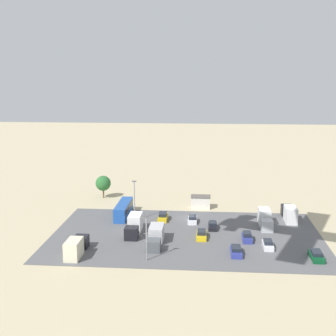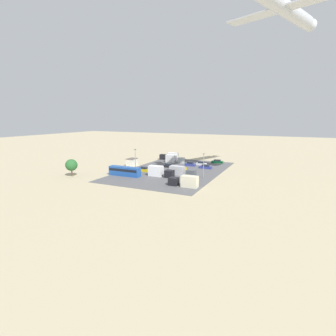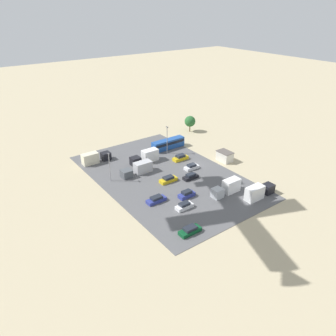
# 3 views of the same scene
# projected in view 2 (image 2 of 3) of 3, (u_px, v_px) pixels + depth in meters

# --- Properties ---
(ground_plane) EXTENTS (400.00, 400.00, 0.00)m
(ground_plane) POSITION_uv_depth(u_px,v_px,m) (147.00, 168.00, 98.99)
(ground_plane) COLOR tan
(parking_lot_surface) EXTENTS (52.21, 32.82, 0.08)m
(parking_lot_surface) POSITION_uv_depth(u_px,v_px,m) (174.00, 171.00, 94.40)
(parking_lot_surface) COLOR #565659
(parking_lot_surface) RESTS_ON ground
(shed_building) EXTENTS (4.57, 3.25, 2.91)m
(shed_building) POSITION_uv_depth(u_px,v_px,m) (132.00, 162.00, 104.50)
(shed_building) COLOR silver
(shed_building) RESTS_ON ground
(bus) EXTENTS (2.51, 11.10, 3.01)m
(bus) POSITION_uv_depth(u_px,v_px,m) (125.00, 171.00, 86.13)
(bus) COLOR #1E4C9E
(bus) RESTS_ON ground
(parked_car_0) EXTENTS (1.89, 4.69, 1.62)m
(parked_car_0) POSITION_uv_depth(u_px,v_px,m) (144.00, 169.00, 93.38)
(parked_car_0) COLOR gold
(parked_car_0) RESTS_ON ground
(parked_car_1) EXTENTS (1.88, 4.77, 1.44)m
(parked_car_1) POSITION_uv_depth(u_px,v_px,m) (206.00, 167.00, 98.58)
(parked_car_1) COLOR navy
(parked_car_1) RESTS_ON ground
(parked_car_2) EXTENTS (1.71, 4.20, 1.43)m
(parked_car_2) POSITION_uv_depth(u_px,v_px,m) (169.00, 166.00, 100.74)
(parked_car_2) COLOR black
(parked_car_2) RESTS_ON ground
(parked_car_3) EXTENTS (1.85, 4.18, 1.42)m
(parked_car_3) POSITION_uv_depth(u_px,v_px,m) (155.00, 167.00, 98.60)
(parked_car_3) COLOR silver
(parked_car_3) RESTS_ON ground
(parked_car_4) EXTENTS (1.76, 4.10, 1.65)m
(parked_car_4) POSITION_uv_depth(u_px,v_px,m) (190.00, 164.00, 103.68)
(parked_car_4) COLOR navy
(parked_car_4) RESTS_ON ground
(parked_car_5) EXTENTS (1.92, 4.75, 1.44)m
(parked_car_5) POSITION_uv_depth(u_px,v_px,m) (217.00, 162.00, 110.09)
(parked_car_5) COLOR #0C4723
(parked_car_5) RESTS_ON ground
(parked_car_6) EXTENTS (1.90, 4.71, 1.48)m
(parked_car_6) POSITION_uv_depth(u_px,v_px,m) (180.00, 168.00, 96.46)
(parked_car_6) COLOR gold
(parked_car_6) RESTS_ON ground
(parked_car_7) EXTENTS (1.73, 4.20, 1.44)m
(parked_car_7) POSITION_uv_depth(u_px,v_px,m) (201.00, 164.00, 105.32)
(parked_car_7) COLOR silver
(parked_car_7) RESTS_ON ground
(parked_truck_0) EXTENTS (2.55, 8.85, 2.96)m
(parked_truck_0) POSITION_uv_depth(u_px,v_px,m) (181.00, 171.00, 87.25)
(parked_truck_0) COLOR #4C5156
(parked_truck_0) RESTS_ON ground
(parked_truck_1) EXTENTS (2.34, 7.94, 3.28)m
(parked_truck_1) POSITION_uv_depth(u_px,v_px,m) (174.00, 159.00, 111.19)
(parked_truck_1) COLOR #ADB2B7
(parked_truck_1) RESTS_ON ground
(parked_truck_2) EXTENTS (2.31, 8.49, 3.30)m
(parked_truck_2) POSITION_uv_depth(u_px,v_px,m) (170.00, 157.00, 118.12)
(parked_truck_2) COLOR black
(parked_truck_2) RESTS_ON ground
(parked_truck_3) EXTENTS (2.38, 8.41, 3.16)m
(parked_truck_3) POSITION_uv_depth(u_px,v_px,m) (185.00, 181.00, 72.80)
(parked_truck_3) COLOR black
(parked_truck_3) RESTS_ON ground
(parked_truck_4) EXTENTS (2.47, 8.56, 3.40)m
(parked_truck_4) POSITION_uv_depth(u_px,v_px,m) (160.00, 172.00, 85.23)
(parked_truck_4) COLOR black
(parked_truck_4) RESTS_ON ground
(tree_near_shed) EXTENTS (3.83, 3.83, 5.71)m
(tree_near_shed) POSITION_uv_depth(u_px,v_px,m) (71.00, 165.00, 85.13)
(tree_near_shed) COLOR brown
(tree_near_shed) RESTS_ON ground
(light_pole_lot_centre) EXTENTS (0.90, 0.28, 7.79)m
(light_pole_lot_centre) POSITION_uv_depth(u_px,v_px,m) (204.00, 164.00, 82.75)
(light_pole_lot_centre) COLOR gray
(light_pole_lot_centre) RESTS_ON ground
(light_pole_lot_edge) EXTENTS (0.90, 0.28, 8.60)m
(light_pole_lot_edge) POSITION_uv_depth(u_px,v_px,m) (135.00, 161.00, 87.04)
(light_pole_lot_edge) COLOR gray
(light_pole_lot_edge) RESTS_ON ground
(airplane) EXTENTS (36.75, 30.75, 9.16)m
(airplane) POSITION_uv_depth(u_px,v_px,m) (284.00, 8.00, 68.86)
(airplane) COLOR silver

